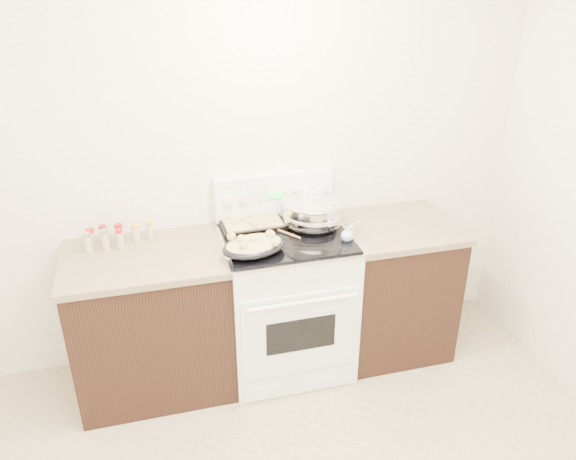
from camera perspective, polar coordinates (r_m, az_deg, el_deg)
name	(u,v)px	position (r m, az deg, el deg)	size (l,w,h in m)	color
room_shell	(294,227)	(1.71, 0.60, 0.34)	(4.10, 3.60, 2.75)	white
counter_left	(153,321)	(3.53, -13.57, -9.02)	(0.93, 0.67, 0.92)	black
counter_right	(391,286)	(3.83, 10.42, -5.61)	(0.73, 0.67, 0.92)	black
kitchen_range	(286,298)	(3.59, -0.23, -6.96)	(0.78, 0.73, 1.22)	white
mixing_bowl	(313,213)	(3.43, 2.55, 1.70)	(0.47, 0.47, 0.22)	silver
roasting_pan	(254,245)	(3.14, -3.49, -1.55)	(0.43, 0.34, 0.11)	black
baking_sheet	(252,222)	(3.48, -3.67, 0.78)	(0.40, 0.29, 0.06)	black
wooden_spoon	(279,236)	(3.32, -0.94, -0.64)	(0.17, 0.22, 0.04)	#9E7148
blue_ladle	(348,234)	(3.32, 6.12, -0.44)	(0.19, 0.21, 0.09)	#96BFDF
spice_jars	(113,236)	(3.42, -17.33, -0.62)	(0.39, 0.14, 0.13)	#BFB28C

